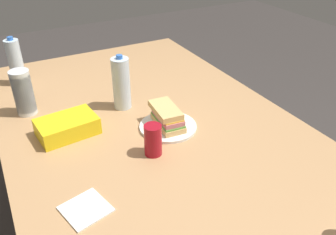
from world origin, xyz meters
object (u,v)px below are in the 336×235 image
Objects in this scene: soda_can_red at (153,140)px; chip_bag at (67,126)px; sandwich at (167,117)px; paper_plate at (168,127)px; plastic_cup_stack at (23,93)px; water_bottle_spare at (16,62)px; dining_table at (150,138)px; water_bottle_tall at (121,83)px.

chip_bag is (0.28, 0.25, -0.03)m from soda_can_red.
soda_can_red is at bearing 135.85° from sandwich.
soda_can_red is at bearing 125.20° from chip_bag.
chip_bag reaches higher than paper_plate.
plastic_cup_stack reaches higher than sandwich.
plastic_cup_stack is (0.53, 0.36, 0.04)m from soda_can_red.
soda_can_red is 0.64m from plastic_cup_stack.
soda_can_red is 0.49× the size of water_bottle_spare.
chip_bag is 1.13× the size of plastic_cup_stack.
chip_bag is (0.15, 0.38, -0.02)m from sandwich.
plastic_cup_stack is at bearing -71.13° from chip_bag.
paper_plate is 0.96× the size of water_bottle_spare.
water_bottle_tall reaches higher than dining_table.
water_bottle_spare is (0.67, 0.42, 0.19)m from dining_table.
water_bottle_tall reaches higher than paper_plate.
water_bottle_tall is 1.24× the size of plastic_cup_stack.
soda_can_red is 0.93m from water_bottle_spare.
paper_plate is at bearing -158.72° from water_bottle_tall.
water_bottle_tall reaches higher than soda_can_red.
sandwich is (-0.06, -0.05, 0.12)m from dining_table.
paper_plate is (-0.06, -0.05, 0.08)m from dining_table.
water_bottle_tall is at bearing 13.33° from dining_table.
dining_table is 0.58m from plastic_cup_stack.
sandwich is 0.76× the size of water_bottle_spare.
water_bottle_tall is at bearing -141.64° from water_bottle_spare.
water_bottle_tall is (0.25, 0.10, 0.07)m from sandwich.
plastic_cup_stack is at bearing 52.48° from dining_table.
soda_can_red is 0.60× the size of plastic_cup_stack.
water_bottle_tall is (0.10, -0.28, 0.08)m from chip_bag.
sandwich is 0.63m from plastic_cup_stack.
water_bottle_spare is at bearing 33.15° from sandwich.
soda_can_red reaches higher than dining_table.
sandwich reaches higher than dining_table.
paper_plate is at bearing 152.11° from chip_bag.
dining_table is 8.13× the size of chip_bag.
plastic_cup_stack is (0.15, 0.39, -0.02)m from water_bottle_tall.
chip_bag is at bearing 74.65° from dining_table.
water_bottle_spare is (0.73, 0.48, 0.11)m from paper_plate.
sandwich is at bearing 152.54° from chip_bag.
sandwich is 0.75× the size of water_bottle_tall.
dining_table is 0.15m from sandwich.
plastic_cup_stack reaches higher than dining_table.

